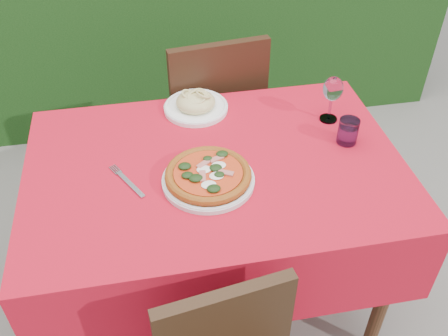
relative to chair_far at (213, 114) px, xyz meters
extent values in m
plane|color=slate|center=(-0.09, -0.61, -0.53)|extent=(60.00, 60.00, 0.00)
cube|color=#4C2818|center=(-0.09, -0.61, 0.19)|extent=(1.20, 0.80, 0.04)
cylinder|color=#4C2818|center=(0.45, -0.95, -0.18)|extent=(0.05, 0.05, 0.70)
cylinder|color=#4C2818|center=(-0.63, -0.27, -0.18)|extent=(0.05, 0.05, 0.70)
cylinder|color=#4C2818|center=(0.45, -0.27, -0.18)|extent=(0.05, 0.05, 0.70)
cube|color=red|center=(-0.09, -0.61, 0.06)|extent=(1.26, 0.86, 0.32)
cube|color=black|center=(-0.01, 0.09, -0.08)|extent=(0.47, 0.47, 0.04)
cube|color=black|center=(0.01, -0.10, 0.17)|extent=(0.42, 0.09, 0.46)
cylinder|color=black|center=(0.15, 0.29, -0.32)|extent=(0.04, 0.04, 0.43)
cylinder|color=black|center=(-0.21, 0.24, -0.32)|extent=(0.04, 0.04, 0.43)
cylinder|color=black|center=(0.19, -0.07, -0.32)|extent=(0.04, 0.04, 0.43)
cylinder|color=black|center=(-0.17, -0.11, -0.32)|extent=(0.04, 0.04, 0.43)
cylinder|color=silver|center=(-0.13, -0.69, 0.22)|extent=(0.30, 0.30, 0.02)
cylinder|color=#C25F1B|center=(-0.13, -0.69, 0.24)|extent=(0.32, 0.32, 0.02)
cylinder|color=#AC2A0B|center=(-0.13, -0.69, 0.26)|extent=(0.26, 0.26, 0.01)
cylinder|color=white|center=(-0.11, -0.27, 0.23)|extent=(0.24, 0.24, 0.02)
ellipsoid|color=beige|center=(-0.11, -0.27, 0.25)|extent=(0.16, 0.16, 0.07)
cylinder|color=white|center=(0.38, -0.57, 0.26)|extent=(0.07, 0.07, 0.09)
cylinder|color=#ABCDE8|center=(0.38, -0.57, 0.25)|extent=(0.06, 0.06, 0.06)
cylinder|color=white|center=(0.37, -0.43, 0.22)|extent=(0.06, 0.06, 0.01)
cylinder|color=white|center=(0.37, -0.43, 0.27)|extent=(0.01, 0.01, 0.09)
ellipsoid|color=white|center=(0.37, -0.43, 0.35)|extent=(0.07, 0.07, 0.09)
cube|color=#B9B9C0|center=(-0.38, -0.66, 0.22)|extent=(0.12, 0.20, 0.01)
camera|label=1|loc=(-0.30, -1.87, 1.28)|focal=40.00mm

